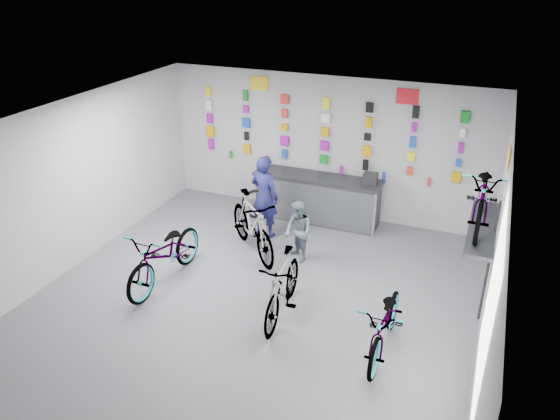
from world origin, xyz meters
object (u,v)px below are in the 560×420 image
at_px(counter, 317,199).
at_px(bike_service, 252,225).
at_px(bike_left, 165,254).
at_px(customer, 298,232).
at_px(clerk, 265,196).
at_px(bike_center, 282,286).
at_px(bike_right, 386,324).

bearing_deg(counter, bike_service, -110.32).
height_order(counter, bike_left, bike_left).
xyz_separation_m(bike_service, customer, (0.88, 0.08, -0.01)).
xyz_separation_m(counter, bike_service, (-0.67, -1.81, 0.11)).
relative_size(counter, clerk, 1.60).
distance_m(bike_center, bike_service, 2.05).
bearing_deg(customer, bike_right, -4.74).
distance_m(counter, bike_left, 3.66).
bearing_deg(bike_right, bike_service, 147.72).
relative_size(counter, bike_right, 1.51).
height_order(bike_center, bike_right, bike_center).
relative_size(bike_left, bike_center, 1.16).
bearing_deg(bike_service, bike_right, -79.28).
height_order(bike_right, bike_service, bike_service).
bearing_deg(bike_right, counter, 121.85).
height_order(counter, clerk, clerk).
bearing_deg(customer, bike_service, -135.62).
height_order(bike_center, clerk, clerk).
relative_size(counter, bike_center, 1.52).
height_order(counter, customer, customer).
relative_size(bike_left, bike_right, 1.16).
bearing_deg(counter, bike_right, -58.48).
height_order(counter, bike_right, counter).
relative_size(bike_service, clerk, 1.17).
xyz_separation_m(bike_center, clerk, (-1.35, 2.41, 0.31)).
bearing_deg(bike_center, counter, 94.80).
height_order(bike_service, clerk, clerk).
bearing_deg(bike_center, bike_service, 122.87).
distance_m(counter, bike_service, 1.93).
xyz_separation_m(bike_left, bike_service, (0.96, 1.47, 0.05)).
bearing_deg(counter, clerk, -126.64).
height_order(bike_left, bike_service, bike_service).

